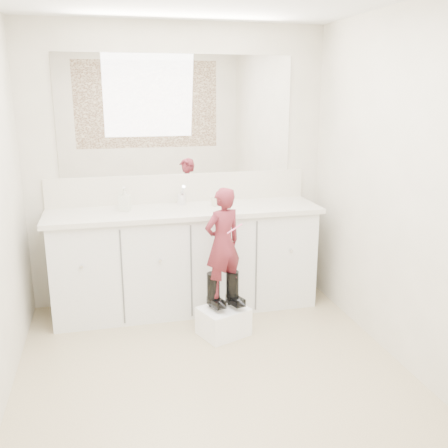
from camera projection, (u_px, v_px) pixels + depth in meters
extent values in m
plane|color=#968262|center=(217.00, 382.00, 3.26)|extent=(3.00, 3.00, 0.00)
plane|color=beige|center=(179.00, 167.00, 4.36)|extent=(2.60, 0.00, 2.60)
plane|color=beige|center=(324.00, 307.00, 1.54)|extent=(2.60, 0.00, 2.60)
plane|color=beige|center=(411.00, 193.00, 3.24)|extent=(0.00, 3.00, 3.00)
cube|color=silver|center=(186.00, 261.00, 4.30)|extent=(2.20, 0.55, 0.85)
cube|color=beige|center=(185.00, 211.00, 4.17)|extent=(2.28, 0.58, 0.04)
cube|color=beige|center=(180.00, 188.00, 4.39)|extent=(2.28, 0.03, 0.25)
cube|color=white|center=(178.00, 116.00, 4.23)|extent=(2.00, 0.02, 1.00)
cube|color=#472819|center=(330.00, 162.00, 1.43)|extent=(2.00, 0.01, 1.20)
cylinder|color=silver|center=(182.00, 199.00, 4.31)|extent=(0.08, 0.08, 0.10)
imported|color=beige|center=(215.00, 201.00, 4.26)|extent=(0.11, 0.11, 0.08)
imported|color=beige|center=(125.00, 199.00, 4.08)|extent=(0.11, 0.11, 0.20)
cube|color=white|center=(223.00, 321.00, 3.88)|extent=(0.43, 0.39, 0.22)
imported|color=#9F3139|center=(223.00, 243.00, 3.73)|extent=(0.36, 0.30, 0.85)
cylinder|color=pink|center=(235.00, 229.00, 3.64)|extent=(0.13, 0.06, 0.06)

